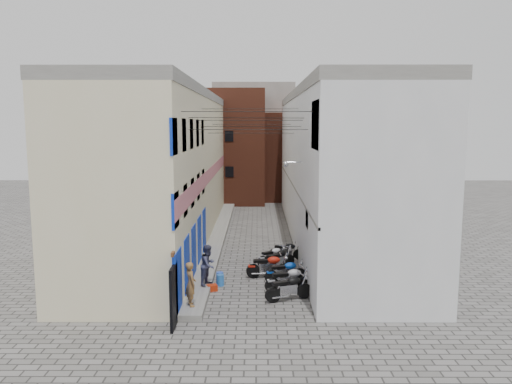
{
  "coord_description": "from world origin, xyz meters",
  "views": [
    {
      "loc": [
        0.39,
        -17.01,
        7.06
      ],
      "look_at": [
        0.29,
        12.43,
        3.0
      ],
      "focal_mm": 35.0,
      "sensor_mm": 36.0,
      "label": 1
    }
  ],
  "objects_px": {
    "motorcycle_a": "(289,286)",
    "water_jug_near": "(220,280)",
    "motorcycle_g": "(287,250)",
    "person_b": "(208,265)",
    "motorcycle_c": "(286,270)",
    "motorcycle_f": "(273,255)",
    "motorcycle_e": "(279,258)",
    "water_jug_far": "(220,278)",
    "motorcycle_b": "(289,278)",
    "motorcycle_d": "(269,265)",
    "red_crate": "(212,288)",
    "person_a": "(191,284)"
  },
  "relations": [
    {
      "from": "motorcycle_a",
      "to": "person_b",
      "type": "xyz_separation_m",
      "value": [
        -3.34,
        1.24,
        0.53
      ]
    },
    {
      "from": "person_b",
      "to": "water_jug_near",
      "type": "xyz_separation_m",
      "value": [
        0.46,
        0.61,
        -0.87
      ]
    },
    {
      "from": "motorcycle_e",
      "to": "red_crate",
      "type": "distance_m",
      "value": 4.24
    },
    {
      "from": "motorcycle_b",
      "to": "motorcycle_f",
      "type": "relative_size",
      "value": 1.16
    },
    {
      "from": "person_a",
      "to": "red_crate",
      "type": "distance_m",
      "value": 2.63
    },
    {
      "from": "person_b",
      "to": "water_jug_near",
      "type": "bearing_deg",
      "value": -13.37
    },
    {
      "from": "motorcycle_e",
      "to": "person_a",
      "type": "distance_m",
      "value": 6.45
    },
    {
      "from": "motorcycle_b",
      "to": "person_a",
      "type": "bearing_deg",
      "value": -72.84
    },
    {
      "from": "person_a",
      "to": "person_b",
      "type": "relative_size",
      "value": 0.97
    },
    {
      "from": "motorcycle_g",
      "to": "water_jug_far",
      "type": "bearing_deg",
      "value": -34.02
    },
    {
      "from": "motorcycle_a",
      "to": "motorcycle_g",
      "type": "relative_size",
      "value": 1.11
    },
    {
      "from": "motorcycle_g",
      "to": "person_b",
      "type": "height_order",
      "value": "person_b"
    },
    {
      "from": "motorcycle_e",
      "to": "person_b",
      "type": "relative_size",
      "value": 1.19
    },
    {
      "from": "motorcycle_b",
      "to": "motorcycle_d",
      "type": "relative_size",
      "value": 0.99
    },
    {
      "from": "motorcycle_a",
      "to": "water_jug_near",
      "type": "xyz_separation_m",
      "value": [
        -2.88,
        1.85,
        -0.33
      ]
    },
    {
      "from": "person_b",
      "to": "motorcycle_e",
      "type": "bearing_deg",
      "value": -23.37
    },
    {
      "from": "motorcycle_c",
      "to": "water_jug_near",
      "type": "bearing_deg",
      "value": -95.15
    },
    {
      "from": "person_a",
      "to": "red_crate",
      "type": "relative_size",
      "value": 3.99
    },
    {
      "from": "water_jug_far",
      "to": "red_crate",
      "type": "height_order",
      "value": "water_jug_far"
    },
    {
      "from": "red_crate",
      "to": "motorcycle_e",
      "type": "bearing_deg",
      "value": 45.35
    },
    {
      "from": "water_jug_near",
      "to": "water_jug_far",
      "type": "bearing_deg",
      "value": 98.75
    },
    {
      "from": "motorcycle_d",
      "to": "red_crate",
      "type": "xyz_separation_m",
      "value": [
        -2.46,
        -1.85,
        -0.48
      ]
    },
    {
      "from": "person_a",
      "to": "motorcycle_g",
      "type": "bearing_deg",
      "value": -52.0
    },
    {
      "from": "motorcycle_f",
      "to": "water_jug_far",
      "type": "distance_m",
      "value": 3.75
    },
    {
      "from": "water_jug_near",
      "to": "red_crate",
      "type": "xyz_separation_m",
      "value": [
        -0.31,
        -0.71,
        -0.12
      ]
    },
    {
      "from": "person_a",
      "to": "water_jug_far",
      "type": "distance_m",
      "value": 3.63
    },
    {
      "from": "motorcycle_d",
      "to": "person_b",
      "type": "xyz_separation_m",
      "value": [
        -2.61,
        -1.76,
        0.51
      ]
    },
    {
      "from": "person_a",
      "to": "motorcycle_d",
      "type": "bearing_deg",
      "value": -58.71
    },
    {
      "from": "motorcycle_c",
      "to": "motorcycle_d",
      "type": "bearing_deg",
      "value": -147.68
    },
    {
      "from": "motorcycle_e",
      "to": "person_b",
      "type": "height_order",
      "value": "person_b"
    },
    {
      "from": "motorcycle_e",
      "to": "motorcycle_d",
      "type": "bearing_deg",
      "value": -66.57
    },
    {
      "from": "motorcycle_c",
      "to": "motorcycle_f",
      "type": "height_order",
      "value": "motorcycle_c"
    },
    {
      "from": "motorcycle_d",
      "to": "motorcycle_g",
      "type": "height_order",
      "value": "motorcycle_d"
    },
    {
      "from": "person_a",
      "to": "water_jug_near",
      "type": "relative_size",
      "value": 3.38
    },
    {
      "from": "person_b",
      "to": "water_jug_near",
      "type": "height_order",
      "value": "person_b"
    },
    {
      "from": "motorcycle_e",
      "to": "person_a",
      "type": "height_order",
      "value": "person_a"
    },
    {
      "from": "motorcycle_e",
      "to": "water_jug_far",
      "type": "relative_size",
      "value": 4.17
    },
    {
      "from": "motorcycle_g",
      "to": "person_b",
      "type": "bearing_deg",
      "value": -31.15
    },
    {
      "from": "person_a",
      "to": "motorcycle_b",
      "type": "bearing_deg",
      "value": -83.01
    },
    {
      "from": "person_a",
      "to": "motorcycle_f",
      "type": "bearing_deg",
      "value": -50.72
    },
    {
      "from": "motorcycle_f",
      "to": "motorcycle_g",
      "type": "distance_m",
      "value": 1.26
    },
    {
      "from": "motorcycle_b",
      "to": "person_b",
      "type": "bearing_deg",
      "value": -107.06
    },
    {
      "from": "motorcycle_d",
      "to": "person_b",
      "type": "relative_size",
      "value": 1.21
    },
    {
      "from": "motorcycle_a",
      "to": "person_a",
      "type": "xyz_separation_m",
      "value": [
        -3.76,
        -1.23,
        0.51
      ]
    },
    {
      "from": "motorcycle_b",
      "to": "water_jug_near",
      "type": "xyz_separation_m",
      "value": [
        -2.96,
        0.86,
        -0.35
      ]
    },
    {
      "from": "water_jug_far",
      "to": "motorcycle_d",
      "type": "bearing_deg",
      "value": 19.87
    },
    {
      "from": "motorcycle_b",
      "to": "motorcycle_f",
      "type": "distance_m",
      "value": 4.08
    },
    {
      "from": "motorcycle_e",
      "to": "water_jug_near",
      "type": "xyz_separation_m",
      "value": [
        -2.65,
        -2.29,
        -0.35
      ]
    },
    {
      "from": "person_a",
      "to": "motorcycle_a",
      "type": "bearing_deg",
      "value": -95.01
    },
    {
      "from": "person_b",
      "to": "water_jug_far",
      "type": "relative_size",
      "value": 3.51
    }
  ]
}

